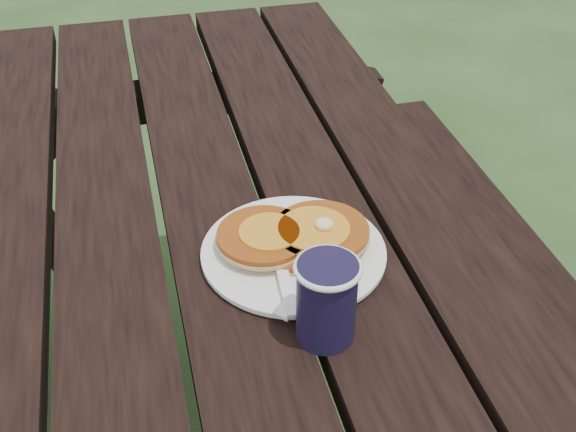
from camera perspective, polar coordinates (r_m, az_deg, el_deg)
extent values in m
cube|color=black|center=(0.96, -4.61, -5.17)|extent=(0.75, 1.80, 0.04)
cube|color=black|center=(1.34, 20.49, -10.56)|extent=(0.25, 1.80, 0.04)
cylinder|color=white|center=(0.96, 0.44, -2.95)|extent=(0.29, 0.29, 0.01)
cylinder|color=#A04B12|center=(0.96, 0.31, -2.02)|extent=(0.13, 0.13, 0.01)
cylinder|color=#A04B12|center=(0.95, -1.97, -1.59)|extent=(0.12, 0.12, 0.01)
cylinder|color=#A04B12|center=(0.96, 2.63, -1.23)|extent=(0.13, 0.13, 0.01)
cylinder|color=#C67B1C|center=(0.95, 2.06, -0.95)|extent=(0.10, 0.10, 0.00)
ellipsoid|color=#F4E59E|center=(0.95, 2.88, -0.64)|extent=(0.02, 0.02, 0.02)
cube|color=white|center=(0.92, 2.46, -4.64)|extent=(0.14, 0.14, 0.00)
cylinder|color=black|center=(0.82, 3.06, -6.73)|extent=(0.07, 0.07, 0.11)
torus|color=white|center=(0.79, 3.17, -4.12)|extent=(0.08, 0.08, 0.01)
cylinder|color=black|center=(0.79, 3.17, -4.23)|extent=(0.06, 0.06, 0.01)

